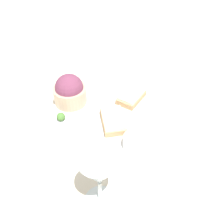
{
  "coord_description": "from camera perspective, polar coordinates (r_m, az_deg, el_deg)",
  "views": [
    {
      "loc": [
        -0.56,
        0.06,
        0.55
      ],
      "look_at": [
        0.0,
        0.0,
        0.03
      ],
      "focal_mm": 45.0,
      "sensor_mm": 36.0,
      "label": 1
    }
  ],
  "objects": [
    {
      "name": "ground_plane",
      "position": [
        0.79,
        0.0,
        -1.81
      ],
      "size": [
        4.0,
        4.0,
        0.0
      ],
      "primitive_type": "plane",
      "color": "beige"
    },
    {
      "name": "dinner_plate",
      "position": [
        0.79,
        0.0,
        -1.45
      ],
      "size": [
        0.36,
        0.36,
        0.01
      ],
      "color": "silver",
      "rests_on": "ground_plane"
    },
    {
      "name": "salad_bowl",
      "position": [
        0.81,
        -8.61,
        4.21
      ],
      "size": [
        0.1,
        0.1,
        0.09
      ],
      "color": "tan",
      "rests_on": "dinner_plate"
    },
    {
      "name": "sauce_ramekin",
      "position": [
        0.69,
        4.81,
        -6.03
      ],
      "size": [
        0.06,
        0.06,
        0.03
      ],
      "color": "white",
      "rests_on": "dinner_plate"
    },
    {
      "name": "cheese_toast_near",
      "position": [
        0.75,
        0.07,
        -1.77
      ],
      "size": [
        0.1,
        0.06,
        0.03
      ],
      "color": "tan",
      "rests_on": "dinner_plate"
    },
    {
      "name": "cheese_toast_far",
      "position": [
        0.83,
        3.93,
        3.19
      ],
      "size": [
        0.1,
        0.1,
        0.03
      ],
      "color": "tan",
      "rests_on": "dinner_plate"
    },
    {
      "name": "wine_glass",
      "position": [
        0.56,
        -2.66,
        -12.42
      ],
      "size": [
        0.08,
        0.08,
        0.14
      ],
      "color": "silver",
      "rests_on": "ground_plane"
    },
    {
      "name": "garnish",
      "position": [
        0.78,
        -10.35,
        -0.96
      ],
      "size": [
        0.02,
        0.02,
        0.02
      ],
      "color": "#477533",
      "rests_on": "dinner_plate"
    }
  ]
}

